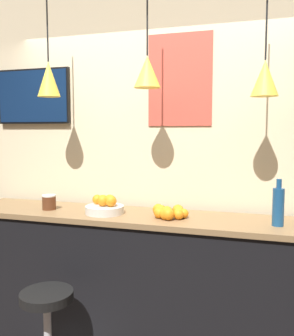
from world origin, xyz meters
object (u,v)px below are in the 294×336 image
Objects in this scene: spread_jar at (49,202)px; mounted_tv at (33,96)px; bar_stool at (48,327)px; fruit_bowl at (105,207)px; juice_bottle at (278,206)px.

mounted_tv is (-0.37, 0.38, 0.87)m from spread_jar.
bar_stool is 5.47× the size of spread_jar.
mounted_tv reaches higher than fruit_bowl.
mounted_tv reaches higher than juice_bottle.
spread_jar is (-0.28, 0.50, 0.73)m from bar_stool.
bar_stool is 0.90m from fruit_bowl.
spread_jar is at bearing -179.93° from fruit_bowl.
bar_stool is at bearing -160.83° from juice_bottle.
juice_bottle is 0.43× the size of mounted_tv.
spread_jar reaches higher than bar_stool.
mounted_tv is at bearing 169.70° from juice_bottle.
bar_stool is at bearing -53.53° from mounted_tv.
spread_jar is at bearing -45.60° from mounted_tv.
bar_stool is 2.06× the size of juice_bottle.
spread_jar is at bearing -180.00° from juice_bottle.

